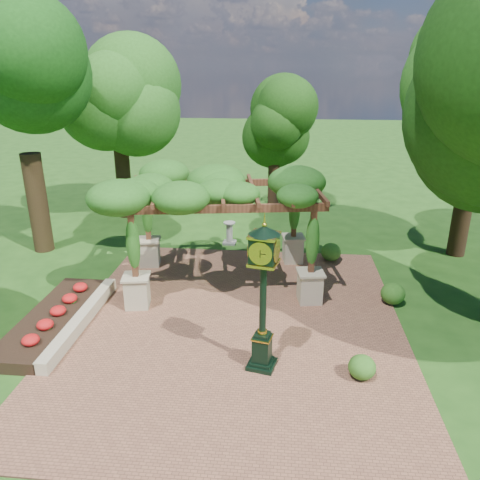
{
  "coord_description": "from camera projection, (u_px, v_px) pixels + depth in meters",
  "views": [
    {
      "loc": [
        1.34,
        -11.31,
        7.38
      ],
      "look_at": [
        0.0,
        2.5,
        2.2
      ],
      "focal_mm": 35.0,
      "sensor_mm": 36.0,
      "label": 1
    }
  ],
  "objects": [
    {
      "name": "shrub_front",
      "position": [
        362.0,
        367.0,
        11.62
      ],
      "size": [
        0.85,
        0.85,
        0.62
      ],
      "primitive_type": "ellipsoid",
      "rotation": [
        0.0,
        0.0,
        0.29
      ],
      "color": "#2D601B",
      "rests_on": "brick_plaza"
    },
    {
      "name": "pedestal_clock",
      "position": [
        263.0,
        286.0,
        11.37
      ],
      "size": [
        0.93,
        0.93,
        3.94
      ],
      "rotation": [
        0.0,
        0.0,
        -0.22
      ],
      "color": "black",
      "rests_on": "brick_plaza"
    },
    {
      "name": "border_wall",
      "position": [
        82.0,
        320.0,
        14.06
      ],
      "size": [
        0.35,
        5.0,
        0.4
      ],
      "primitive_type": "cube",
      "color": "#C6B793",
      "rests_on": "ground"
    },
    {
      "name": "brick_plaza",
      "position": [
        235.0,
        324.0,
        14.17
      ],
      "size": [
        10.0,
        12.0,
        0.04
      ],
      "primitive_type": "cube",
      "color": "brown",
      "rests_on": "ground"
    },
    {
      "name": "shrub_mid",
      "position": [
        393.0,
        294.0,
        15.28
      ],
      "size": [
        0.95,
        0.95,
        0.7
      ],
      "primitive_type": "ellipsoid",
      "rotation": [
        0.0,
        0.0,
        0.25
      ],
      "color": "#275618",
      "rests_on": "brick_plaza"
    },
    {
      "name": "tree_west_near",
      "position": [
        17.0,
        69.0,
        17.47
      ],
      "size": [
        4.22,
        4.22,
        10.63
      ],
      "color": "#382716",
      "rests_on": "ground"
    },
    {
      "name": "sundial",
      "position": [
        229.0,
        234.0,
        20.54
      ],
      "size": [
        0.56,
        0.56,
        0.99
      ],
      "rotation": [
        0.0,
        0.0,
        -0.03
      ],
      "color": "gray",
      "rests_on": "ground"
    },
    {
      "name": "pergola",
      "position": [
        222.0,
        192.0,
        15.82
      ],
      "size": [
        7.08,
        5.05,
        4.11
      ],
      "rotation": [
        0.0,
        0.0,
        0.16
      ],
      "color": "#BAAC8A",
      "rests_on": "brick_plaza"
    },
    {
      "name": "ground",
      "position": [
        231.0,
        343.0,
        13.24
      ],
      "size": [
        120.0,
        120.0,
        0.0
      ],
      "primitive_type": "plane",
      "color": "#1E4714",
      "rests_on": "ground"
    },
    {
      "name": "tree_west_far",
      "position": [
        116.0,
        94.0,
        22.38
      ],
      "size": [
        4.55,
        4.55,
        8.91
      ],
      "color": "#322313",
      "rests_on": "ground"
    },
    {
      "name": "shrub_back",
      "position": [
        331.0,
        252.0,
        18.68
      ],
      "size": [
        0.96,
        0.96,
        0.72
      ],
      "primitive_type": "ellipsoid",
      "rotation": [
        0.0,
        0.0,
        0.23
      ],
      "color": "#30661D",
      "rests_on": "brick_plaza"
    },
    {
      "name": "flower_bed",
      "position": [
        53.0,
        319.0,
        14.15
      ],
      "size": [
        1.5,
        5.0,
        0.36
      ],
      "primitive_type": "cube",
      "color": "red",
      "rests_on": "ground"
    },
    {
      "name": "tree_north",
      "position": [
        275.0,
        124.0,
        23.89
      ],
      "size": [
        3.26,
        3.26,
        6.7
      ],
      "color": "#352015",
      "rests_on": "ground"
    }
  ]
}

